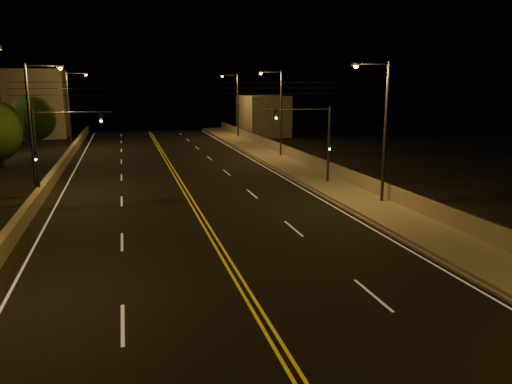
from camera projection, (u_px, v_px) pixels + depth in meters
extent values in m
cube|color=black|center=(210.00, 232.00, 26.37)|extent=(18.00, 120.00, 0.02)
cube|color=gray|center=(393.00, 216.00, 29.05)|extent=(3.60, 120.00, 0.30)
cube|color=gray|center=(364.00, 220.00, 28.59)|extent=(0.14, 120.00, 0.15)
cube|color=gray|center=(419.00, 204.00, 29.32)|extent=(0.30, 120.00, 1.00)
cube|color=gray|center=(8.00, 238.00, 23.83)|extent=(0.45, 120.00, 0.93)
cube|color=gray|center=(263.00, 116.00, 75.65)|extent=(6.00, 10.00, 5.97)
cube|color=gray|center=(37.00, 104.00, 72.46)|extent=(8.00, 8.00, 9.74)
cylinder|color=black|center=(419.00, 195.00, 29.21)|extent=(0.06, 120.00, 0.06)
cube|color=silver|center=(35.00, 245.00, 24.21)|extent=(0.12, 116.00, 0.00)
cube|color=silver|center=(358.00, 221.00, 28.52)|extent=(0.12, 116.00, 0.00)
cube|color=gold|center=(207.00, 232.00, 26.33)|extent=(0.12, 116.00, 0.00)
cube|color=gold|center=(213.00, 232.00, 26.40)|extent=(0.12, 116.00, 0.00)
cube|color=silver|center=(123.00, 324.00, 16.26)|extent=(0.12, 3.00, 0.00)
cube|color=silver|center=(122.00, 242.00, 24.76)|extent=(0.12, 3.00, 0.00)
cube|color=silver|center=(122.00, 201.00, 33.26)|extent=(0.12, 3.00, 0.00)
cube|color=silver|center=(121.00, 177.00, 41.76)|extent=(0.12, 3.00, 0.00)
cube|color=silver|center=(121.00, 162.00, 50.26)|extent=(0.12, 3.00, 0.00)
cube|color=silver|center=(121.00, 150.00, 58.76)|extent=(0.12, 3.00, 0.00)
cube|color=silver|center=(121.00, 142.00, 67.26)|extent=(0.12, 3.00, 0.00)
cube|color=silver|center=(121.00, 135.00, 75.76)|extent=(0.12, 3.00, 0.00)
cube|color=silver|center=(373.00, 295.00, 18.52)|extent=(0.12, 3.00, 0.00)
cube|color=silver|center=(293.00, 228.00, 27.02)|extent=(0.12, 3.00, 0.00)
cube|color=silver|center=(252.00, 194.00, 35.52)|extent=(0.12, 3.00, 0.00)
cube|color=silver|center=(227.00, 173.00, 44.02)|extent=(0.12, 3.00, 0.00)
cube|color=silver|center=(210.00, 158.00, 52.52)|extent=(0.12, 3.00, 0.00)
cube|color=silver|center=(197.00, 148.00, 61.02)|extent=(0.12, 3.00, 0.00)
cube|color=silver|center=(188.00, 140.00, 69.52)|extent=(0.12, 3.00, 0.00)
cube|color=silver|center=(181.00, 134.00, 78.02)|extent=(0.12, 3.00, 0.00)
cylinder|color=#2D2D33|center=(385.00, 135.00, 31.38)|extent=(0.20, 0.20, 9.04)
cylinder|color=#2D2D33|center=(373.00, 64.00, 30.18)|extent=(2.20, 0.12, 0.12)
cube|color=#2D2D33|center=(356.00, 65.00, 29.92)|extent=(0.50, 0.25, 0.14)
sphere|color=#FF9E2D|center=(356.00, 66.00, 29.94)|extent=(0.28, 0.28, 0.28)
cylinder|color=#2D2D33|center=(281.00, 115.00, 51.76)|extent=(0.20, 0.20, 9.04)
cylinder|color=#2D2D33|center=(271.00, 72.00, 50.56)|extent=(2.20, 0.12, 0.12)
cube|color=#2D2D33|center=(261.00, 72.00, 50.30)|extent=(0.50, 0.25, 0.14)
sphere|color=#FF9E2D|center=(261.00, 73.00, 50.32)|extent=(0.28, 0.28, 0.28)
cylinder|color=#2D2D33|center=(238.00, 107.00, 70.81)|extent=(0.20, 0.20, 9.04)
cylinder|color=#2D2D33|center=(230.00, 75.00, 69.61)|extent=(2.20, 0.12, 0.12)
cube|color=#2D2D33|center=(222.00, 76.00, 69.35)|extent=(0.50, 0.25, 0.14)
sphere|color=#FF9E2D|center=(222.00, 76.00, 69.37)|extent=(0.28, 0.28, 0.28)
cylinder|color=#2D2D33|center=(31.00, 132.00, 33.79)|extent=(0.20, 0.20, 9.04)
cylinder|color=#2D2D33|center=(42.00, 65.00, 33.14)|extent=(2.20, 0.12, 0.12)
cube|color=#2D2D33|center=(60.00, 67.00, 33.43)|extent=(0.50, 0.25, 0.14)
sphere|color=#FF9E2D|center=(60.00, 68.00, 33.45)|extent=(0.28, 0.28, 0.28)
cylinder|color=#2D2D33|center=(69.00, 112.00, 58.30)|extent=(0.20, 0.20, 9.04)
cylinder|color=#2D2D33|center=(76.00, 73.00, 57.64)|extent=(2.20, 0.12, 0.12)
cube|color=#2D2D33|center=(86.00, 74.00, 57.94)|extent=(0.50, 0.25, 0.14)
sphere|color=#FF9E2D|center=(86.00, 75.00, 57.96)|extent=(0.28, 0.28, 0.28)
cylinder|color=#2D2D33|center=(329.00, 146.00, 38.15)|extent=(0.18, 0.18, 6.04)
cylinder|color=#2D2D33|center=(298.00, 109.00, 36.92)|extent=(5.00, 0.10, 0.10)
cube|color=black|center=(276.00, 114.00, 36.55)|extent=(0.28, 0.18, 0.80)
sphere|color=#19FF4C|center=(276.00, 118.00, 36.50)|extent=(0.14, 0.14, 0.14)
cube|color=black|center=(329.00, 147.00, 38.01)|extent=(0.22, 0.14, 0.55)
cylinder|color=#2D2D33|center=(36.00, 156.00, 32.93)|extent=(0.18, 0.18, 6.04)
cylinder|color=#2D2D33|center=(73.00, 112.00, 32.96)|extent=(5.00, 0.10, 0.10)
cube|color=black|center=(101.00, 117.00, 33.47)|extent=(0.28, 0.18, 0.80)
sphere|color=#19FF4C|center=(101.00, 121.00, 33.42)|extent=(0.14, 0.14, 0.14)
cube|color=black|center=(36.00, 157.00, 32.79)|extent=(0.22, 0.14, 0.55)
cylinder|color=black|center=(184.00, 94.00, 33.86)|extent=(22.00, 0.03, 0.03)
cylinder|color=black|center=(184.00, 88.00, 33.77)|extent=(22.00, 0.03, 0.03)
cylinder|color=black|center=(184.00, 82.00, 33.69)|extent=(22.00, 0.03, 0.03)
cylinder|color=black|center=(1.00, 156.00, 46.69)|extent=(0.36, 0.36, 2.16)
cylinder|color=black|center=(35.00, 146.00, 53.53)|extent=(0.36, 0.36, 2.28)
sphere|color=black|center=(32.00, 118.00, 52.90)|extent=(4.82, 4.82, 4.82)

